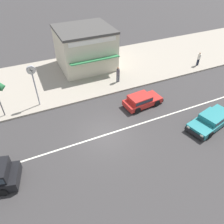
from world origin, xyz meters
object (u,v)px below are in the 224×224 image
object	(u,v)px
sedan_teal_4	(211,120)
arrow_signboard	(2,88)
street_clock	(33,76)
shopfront_corner_warung	(85,48)
pedestrian_far_end	(118,73)
pedestrian_by_shop	(199,58)
hatchback_red_0	(142,100)

from	to	relation	value
sedan_teal_4	arrow_signboard	bearing A→B (deg)	151.31
street_clock	arrow_signboard	distance (m)	2.55
street_clock	shopfront_corner_warung	world-z (taller)	shopfront_corner_warung
arrow_signboard	pedestrian_far_end	world-z (taller)	arrow_signboard
sedan_teal_4	shopfront_corner_warung	distance (m)	15.18
arrow_signboard	pedestrian_by_shop	size ratio (longest dim) A/B	1.94
pedestrian_by_shop	shopfront_corner_warung	world-z (taller)	shopfront_corner_warung
pedestrian_far_end	sedan_teal_4	bearing A→B (deg)	-66.19
hatchback_red_0	shopfront_corner_warung	size ratio (longest dim) A/B	0.58
sedan_teal_4	street_clock	bearing A→B (deg)	145.46
street_clock	pedestrian_by_shop	world-z (taller)	street_clock
street_clock	arrow_signboard	xyz separation A→B (m)	(-2.50, -0.35, -0.30)
pedestrian_by_shop	shopfront_corner_warung	bearing A→B (deg)	156.05
hatchback_red_0	street_clock	bearing A→B (deg)	155.98
street_clock	hatchback_red_0	bearing A→B (deg)	-24.02
pedestrian_by_shop	pedestrian_far_end	size ratio (longest dim) A/B	0.96
arrow_signboard	shopfront_corner_warung	world-z (taller)	shopfront_corner_warung
pedestrian_by_shop	shopfront_corner_warung	distance (m)	13.19
shopfront_corner_warung	street_clock	bearing A→B (deg)	-139.34
arrow_signboard	shopfront_corner_warung	bearing A→B (deg)	33.30
hatchback_red_0	shopfront_corner_warung	world-z (taller)	shopfront_corner_warung
street_clock	shopfront_corner_warung	bearing A→B (deg)	40.66
pedestrian_far_end	shopfront_corner_warung	distance (m)	5.30
shopfront_corner_warung	arrow_signboard	bearing A→B (deg)	-146.70
hatchback_red_0	street_clock	xyz separation A→B (m)	(-8.45, 3.76, 2.47)
sedan_teal_4	pedestrian_far_end	xyz separation A→B (m)	(-4.00, 9.07, 0.60)
street_clock	pedestrian_far_end	distance (m)	8.46
shopfront_corner_warung	hatchback_red_0	bearing A→B (deg)	-77.55
arrow_signboard	pedestrian_by_shop	xyz separation A→B (m)	(20.90, 0.52, -1.67)
pedestrian_by_shop	hatchback_red_0	bearing A→B (deg)	-158.44
sedan_teal_4	pedestrian_far_end	size ratio (longest dim) A/B	2.82
pedestrian_far_end	hatchback_red_0	bearing A→B (deg)	-86.90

